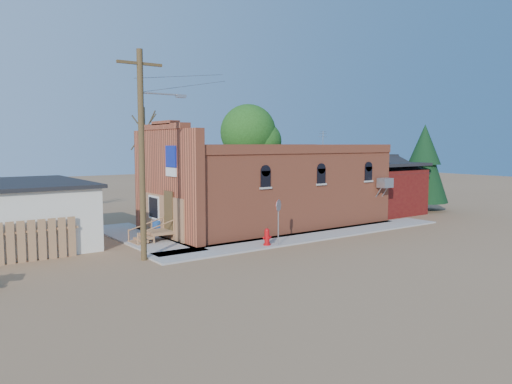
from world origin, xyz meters
TOP-DOWN VIEW (x-y plane):
  - ground at (0.00, 0.00)m, footprint 120.00×120.00m
  - sidewalk_south at (1.50, 0.90)m, footprint 19.00×2.20m
  - sidewalk_west at (-6.30, 6.00)m, footprint 2.60×10.00m
  - brick_bar at (1.64, 5.49)m, footprint 16.40×7.97m
  - red_shed at (11.50, 5.50)m, footprint 5.40×6.40m
  - wood_fence at (-12.80, 3.80)m, footprint 5.20×0.10m
  - utility_pole at (-8.14, 1.20)m, footprint 3.12×0.26m
  - tree_bare_near at (-3.00, 13.00)m, footprint 2.80×2.80m
  - tree_leafy at (6.00, 13.50)m, footprint 4.40×4.40m
  - evergreen_tree at (15.50, 4.00)m, footprint 3.60×3.60m
  - fire_hydrant at (-2.16, 0.29)m, footprint 0.48×0.46m
  - stop_sign at (-1.69, 0.00)m, footprint 0.55×0.37m
  - trash_barrel at (-5.38, 5.91)m, footprint 0.57×0.57m

SIDE VIEW (x-z plane):
  - ground at x=0.00m, z-range 0.00..0.00m
  - sidewalk_south at x=1.50m, z-range 0.00..0.08m
  - sidewalk_west at x=-6.30m, z-range 0.00..0.08m
  - fire_hydrant at x=-2.16m, z-range 0.07..0.91m
  - trash_barrel at x=-5.38m, z-range 0.08..0.91m
  - wood_fence at x=-12.80m, z-range 0.00..1.80m
  - stop_sign at x=-1.69m, z-range 0.69..2.96m
  - red_shed at x=11.50m, z-range 0.12..4.42m
  - brick_bar at x=1.64m, z-range -0.81..5.49m
  - evergreen_tree at x=15.50m, z-range 0.46..6.96m
  - utility_pole at x=-8.14m, z-range 0.27..9.27m
  - tree_leafy at x=6.00m, z-range 1.86..10.01m
  - tree_bare_near at x=-3.00m, z-range 2.14..9.79m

